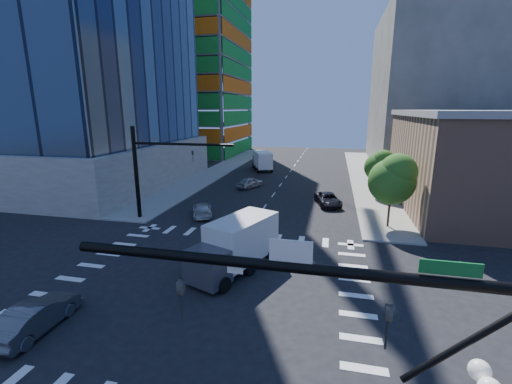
# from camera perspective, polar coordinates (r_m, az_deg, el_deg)

# --- Properties ---
(ground) EXTENTS (160.00, 160.00, 0.00)m
(ground) POSITION_cam_1_polar(r_m,az_deg,el_deg) (22.21, -8.25, -15.39)
(ground) COLOR black
(ground) RESTS_ON ground
(road_markings) EXTENTS (20.00, 20.00, 0.01)m
(road_markings) POSITION_cam_1_polar(r_m,az_deg,el_deg) (22.21, -8.25, -15.38)
(road_markings) COLOR silver
(road_markings) RESTS_ON ground
(sidewalk_ne) EXTENTS (5.00, 60.00, 0.15)m
(sidewalk_ne) POSITION_cam_1_polar(r_m,az_deg,el_deg) (59.24, 17.68, 2.69)
(sidewalk_ne) COLOR gray
(sidewalk_ne) RESTS_ON ground
(sidewalk_nw) EXTENTS (5.00, 60.00, 0.15)m
(sidewalk_nw) POSITION_cam_1_polar(r_m,az_deg,el_deg) (62.22, -5.92, 3.77)
(sidewalk_nw) COLOR gray
(sidewalk_nw) RESTS_ON ground
(construction_building) EXTENTS (25.16, 34.50, 70.60)m
(construction_building) POSITION_cam_1_polar(r_m,az_deg,el_deg) (88.25, -11.38, 22.51)
(construction_building) COLOR gray
(construction_building) RESTS_ON ground
(commercial_building) EXTENTS (20.50, 22.50, 10.60)m
(commercial_building) POSITION_cam_1_polar(r_m,az_deg,el_deg) (44.13, 36.49, 3.95)
(commercial_building) COLOR #9C735A
(commercial_building) RESTS_ON ground
(bg_building_ne) EXTENTS (24.00, 30.00, 28.00)m
(bg_building_ne) POSITION_cam_1_polar(r_m,az_deg,el_deg) (75.73, 28.91, 14.54)
(bg_building_ne) COLOR #5A5651
(bg_building_ne) RESTS_ON ground
(signal_mast_nw) EXTENTS (10.20, 0.40, 9.00)m
(signal_mast_nw) POSITION_cam_1_polar(r_m,az_deg,el_deg) (34.60, -17.33, 4.36)
(signal_mast_nw) COLOR black
(signal_mast_nw) RESTS_ON sidewalk_nw
(tree_south) EXTENTS (4.16, 4.16, 6.82)m
(tree_south) POSITION_cam_1_polar(r_m,az_deg,el_deg) (32.95, 21.97, 2.11)
(tree_south) COLOR #382316
(tree_south) RESTS_ON sidewalk_ne
(tree_north) EXTENTS (3.54, 3.52, 5.78)m
(tree_north) POSITION_cam_1_polar(r_m,az_deg,el_deg) (44.82, 19.98, 4.21)
(tree_north) COLOR #382316
(tree_north) RESTS_ON sidewalk_ne
(car_nb_far) EXTENTS (3.58, 5.50, 1.41)m
(car_nb_far) POSITION_cam_1_polar(r_m,az_deg,el_deg) (39.80, 11.91, -1.20)
(car_nb_far) COLOR black
(car_nb_far) RESTS_ON ground
(car_sb_near) EXTENTS (3.51, 4.97, 1.34)m
(car_sb_near) POSITION_cam_1_polar(r_m,az_deg,el_deg) (35.60, -8.91, -2.91)
(car_sb_near) COLOR silver
(car_sb_near) RESTS_ON ground
(car_sb_mid) EXTENTS (3.39, 4.68, 1.48)m
(car_sb_mid) POSITION_cam_1_polar(r_m,az_deg,el_deg) (47.64, -1.03, 1.59)
(car_sb_mid) COLOR #AEB3B6
(car_sb_mid) RESTS_ON ground
(car_sb_cross) EXTENTS (1.75, 4.70, 1.54)m
(car_sb_cross) POSITION_cam_1_polar(r_m,az_deg,el_deg) (21.03, -32.77, -17.01)
(car_sb_cross) COLOR #4E4E53
(car_sb_cross) RESTS_ON ground
(box_truck_near) EXTENTS (5.03, 7.19, 3.47)m
(box_truck_near) POSITION_cam_1_polar(r_m,az_deg,el_deg) (23.29, -3.88, -9.63)
(box_truck_near) COLOR black
(box_truck_near) RESTS_ON ground
(box_truck_far) EXTENTS (4.91, 6.97, 3.36)m
(box_truck_far) POSITION_cam_1_polar(r_m,az_deg,el_deg) (61.48, 1.01, 5.05)
(box_truck_far) COLOR black
(box_truck_far) RESTS_ON ground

